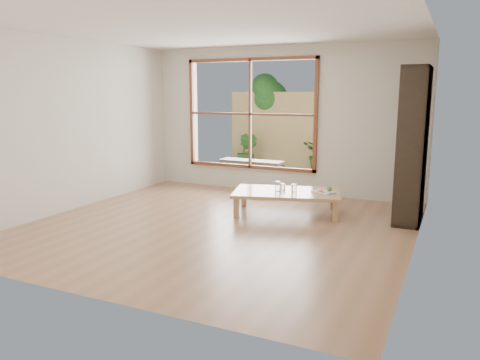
% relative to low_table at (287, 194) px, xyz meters
% --- Properties ---
extents(ground, '(5.00, 5.00, 0.00)m').
position_rel_low_table_xyz_m(ground, '(-0.61, -1.01, -0.30)').
color(ground, '#A37251').
rests_on(ground, ground).
extents(low_table, '(1.74, 1.27, 0.34)m').
position_rel_low_table_xyz_m(low_table, '(0.00, 0.00, 0.00)').
color(low_table, tan).
rests_on(low_table, ground).
extents(floor_cushion, '(0.64, 0.64, 0.08)m').
position_rel_low_table_xyz_m(floor_cushion, '(-0.83, 0.99, -0.26)').
color(floor_cushion, beige).
rests_on(floor_cushion, ground).
extents(bookshelf, '(0.34, 0.96, 2.14)m').
position_rel_low_table_xyz_m(bookshelf, '(1.69, 0.37, 0.77)').
color(bookshelf, black).
rests_on(bookshelf, ground).
extents(glass_tall, '(0.08, 0.08, 0.15)m').
position_rel_low_table_xyz_m(glass_tall, '(-0.12, -0.07, 0.12)').
color(glass_tall, silver).
rests_on(glass_tall, low_table).
extents(glass_mid, '(0.08, 0.08, 0.11)m').
position_rel_low_table_xyz_m(glass_mid, '(0.11, 0.00, 0.10)').
color(glass_mid, silver).
rests_on(glass_mid, low_table).
extents(glass_short, '(0.07, 0.07, 0.10)m').
position_rel_low_table_xyz_m(glass_short, '(-0.09, 0.07, 0.09)').
color(glass_short, silver).
rests_on(glass_short, low_table).
extents(glass_small, '(0.07, 0.07, 0.08)m').
position_rel_low_table_xyz_m(glass_small, '(-0.08, 0.06, 0.08)').
color(glass_small, silver).
rests_on(glass_small, low_table).
extents(food_tray, '(0.35, 0.31, 0.09)m').
position_rel_low_table_xyz_m(food_tray, '(0.54, 0.13, 0.06)').
color(food_tray, white).
rests_on(food_tray, low_table).
extents(deck, '(2.80, 2.00, 0.05)m').
position_rel_low_table_xyz_m(deck, '(-1.21, 2.55, -0.30)').
color(deck, '#362D27').
rests_on(deck, ground).
extents(garden_bench, '(1.31, 0.42, 0.41)m').
position_rel_low_table_xyz_m(garden_bench, '(-1.50, 2.12, 0.08)').
color(garden_bench, black).
rests_on(garden_bench, deck).
extents(bamboo_fence, '(2.80, 0.06, 1.80)m').
position_rel_low_table_xyz_m(bamboo_fence, '(-1.21, 3.55, 0.60)').
color(bamboo_fence, tan).
rests_on(bamboo_fence, ground).
extents(shrub_right, '(0.90, 0.80, 0.93)m').
position_rel_low_table_xyz_m(shrub_right, '(-0.34, 3.36, 0.19)').
color(shrub_right, '#2F6A27').
rests_on(shrub_right, deck).
extents(shrub_left, '(0.53, 0.45, 0.88)m').
position_rel_low_table_xyz_m(shrub_left, '(-2.07, 3.18, 0.16)').
color(shrub_left, '#2F6A27').
rests_on(shrub_left, deck).
extents(garden_tree, '(1.04, 0.85, 2.22)m').
position_rel_low_table_xyz_m(garden_tree, '(-1.89, 3.85, 1.33)').
color(garden_tree, '#4C3D2D').
rests_on(garden_tree, ground).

